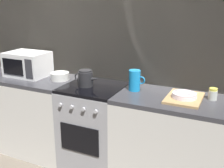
{
  "coord_description": "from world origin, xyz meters",
  "views": [
    {
      "loc": [
        1.31,
        -2.34,
        1.76
      ],
      "look_at": [
        0.2,
        0.0,
        0.95
      ],
      "focal_mm": 44.67,
      "sensor_mm": 36.0,
      "label": 1
    }
  ],
  "objects_px": {
    "dish_pile": "(184,97)",
    "mixing_bowl": "(60,76)",
    "pitcher": "(135,80)",
    "microwave": "(28,64)",
    "stove_unit": "(95,127)",
    "spice_jar": "(213,94)",
    "kettle": "(86,78)"
  },
  "relations": [
    {
      "from": "dish_pile",
      "to": "mixing_bowl",
      "type": "bearing_deg",
      "value": 178.39
    },
    {
      "from": "pitcher",
      "to": "dish_pile",
      "type": "distance_m",
      "value": 0.49
    },
    {
      "from": "microwave",
      "to": "pitcher",
      "type": "bearing_deg",
      "value": 1.0
    },
    {
      "from": "stove_unit",
      "to": "dish_pile",
      "type": "xyz_separation_m",
      "value": [
        0.9,
        0.01,
        0.47
      ]
    },
    {
      "from": "mixing_bowl",
      "to": "pitcher",
      "type": "xyz_separation_m",
      "value": [
        0.86,
        0.01,
        0.06
      ]
    },
    {
      "from": "spice_jar",
      "to": "stove_unit",
      "type": "bearing_deg",
      "value": -174.49
    },
    {
      "from": "mixing_bowl",
      "to": "spice_jar",
      "type": "bearing_deg",
      "value": 2.31
    },
    {
      "from": "pitcher",
      "to": "spice_jar",
      "type": "relative_size",
      "value": 1.9
    },
    {
      "from": "stove_unit",
      "to": "dish_pile",
      "type": "distance_m",
      "value": 1.02
    },
    {
      "from": "stove_unit",
      "to": "spice_jar",
      "type": "distance_m",
      "value": 1.24
    },
    {
      "from": "stove_unit",
      "to": "dish_pile",
      "type": "bearing_deg",
      "value": 0.5
    },
    {
      "from": "stove_unit",
      "to": "spice_jar",
      "type": "height_order",
      "value": "spice_jar"
    },
    {
      "from": "stove_unit",
      "to": "mixing_bowl",
      "type": "distance_m",
      "value": 0.66
    },
    {
      "from": "stove_unit",
      "to": "kettle",
      "type": "bearing_deg",
      "value": -158.3
    },
    {
      "from": "dish_pile",
      "to": "spice_jar",
      "type": "relative_size",
      "value": 3.81
    },
    {
      "from": "pitcher",
      "to": "dish_pile",
      "type": "relative_size",
      "value": 0.5
    },
    {
      "from": "mixing_bowl",
      "to": "stove_unit",
      "type": "bearing_deg",
      "value": -5.89
    },
    {
      "from": "microwave",
      "to": "dish_pile",
      "type": "xyz_separation_m",
      "value": [
        1.77,
        -0.02,
        -0.11
      ]
    },
    {
      "from": "spice_jar",
      "to": "pitcher",
      "type": "bearing_deg",
      "value": -175.53
    },
    {
      "from": "dish_pile",
      "to": "spice_jar",
      "type": "bearing_deg",
      "value": 24.08
    },
    {
      "from": "mixing_bowl",
      "to": "spice_jar",
      "type": "height_order",
      "value": "spice_jar"
    },
    {
      "from": "pitcher",
      "to": "dish_pile",
      "type": "bearing_deg",
      "value": -5.39
    },
    {
      "from": "kettle",
      "to": "mixing_bowl",
      "type": "relative_size",
      "value": 1.42
    },
    {
      "from": "pitcher",
      "to": "kettle",
      "type": "bearing_deg",
      "value": -170.46
    },
    {
      "from": "kettle",
      "to": "dish_pile",
      "type": "bearing_deg",
      "value": 2.2
    },
    {
      "from": "kettle",
      "to": "spice_jar",
      "type": "xyz_separation_m",
      "value": [
        1.2,
        0.14,
        -0.03
      ]
    },
    {
      "from": "kettle",
      "to": "pitcher",
      "type": "xyz_separation_m",
      "value": [
        0.49,
        0.08,
        0.02
      ]
    },
    {
      "from": "spice_jar",
      "to": "microwave",
      "type": "bearing_deg",
      "value": -177.76
    },
    {
      "from": "kettle",
      "to": "dish_pile",
      "type": "xyz_separation_m",
      "value": [
        0.98,
        0.04,
        -0.06
      ]
    },
    {
      "from": "kettle",
      "to": "dish_pile",
      "type": "height_order",
      "value": "kettle"
    },
    {
      "from": "microwave",
      "to": "dish_pile",
      "type": "height_order",
      "value": "microwave"
    },
    {
      "from": "mixing_bowl",
      "to": "dish_pile",
      "type": "bearing_deg",
      "value": -1.61
    }
  ]
}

